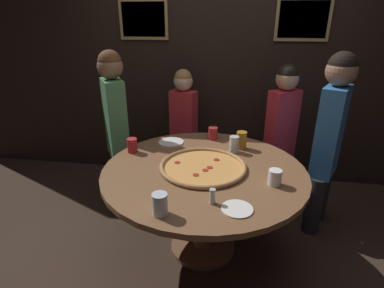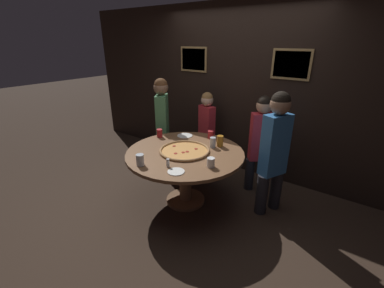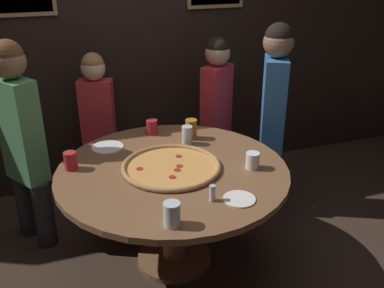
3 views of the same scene
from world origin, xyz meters
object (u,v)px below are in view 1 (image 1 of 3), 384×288
object	(u,v)px
dining_table	(204,185)
white_plate_far_back	(171,142)
drink_cup_far_left	(213,133)
drink_cup_by_shaker	(275,177)
giant_pizza	(203,167)
condiment_shaker	(212,196)
diner_centre_back	(329,136)
diner_far_right	(281,128)
diner_far_left	(116,122)
drink_cup_front_edge	(160,204)
drink_cup_centre_back	(132,145)
diner_side_left	(184,122)
white_plate_left_side	(237,209)
drink_cup_beside_pizza	(234,144)
drink_cup_near_left	(241,140)

from	to	relation	value
dining_table	white_plate_far_back	size ratio (longest dim) A/B	6.62
drink_cup_far_left	white_plate_far_back	bearing A→B (deg)	-159.38
drink_cup_by_shaker	drink_cup_far_left	world-z (taller)	drink_cup_far_left
giant_pizza	drink_cup_by_shaker	size ratio (longest dim) A/B	5.97
giant_pizza	condiment_shaker	size ratio (longest dim) A/B	6.62
dining_table	diner_centre_back	distance (m)	1.12
white_plate_far_back	condiment_shaker	bearing A→B (deg)	-63.50
giant_pizza	drink_cup_far_left	xyz separation A→B (m)	(0.02, 0.59, 0.04)
giant_pizza	diner_far_right	distance (m)	1.09
white_plate_far_back	diner_far_left	distance (m)	0.59
drink_cup_front_edge	drink_cup_far_left	xyz separation A→B (m)	(0.19, 1.18, -0.01)
drink_cup_centre_back	diner_far_left	bearing A→B (deg)	126.82
drink_cup_centre_back	drink_cup_front_edge	world-z (taller)	drink_cup_front_edge
white_plate_far_back	diner_side_left	distance (m)	0.58
dining_table	diner_side_left	xyz separation A→B (m)	(-0.34, 1.03, 0.14)
white_plate_far_back	diner_far_right	bearing A→B (deg)	22.48
drink_cup_centre_back	white_plate_far_back	xyz separation A→B (m)	(0.27, 0.25, -0.05)
diner_side_left	diner_far_left	world-z (taller)	diner_far_left
drink_cup_by_shaker	drink_cup_centre_back	world-z (taller)	drink_cup_centre_back
diner_far_left	diner_side_left	bearing A→B (deg)	-85.48
drink_cup_centre_back	giant_pizza	bearing A→B (deg)	-18.39
white_plate_left_side	diner_far_left	world-z (taller)	diner_far_left
drink_cup_centre_back	diner_far_left	distance (m)	0.49
drink_cup_centre_back	diner_centre_back	distance (m)	1.62
drink_cup_front_edge	drink_cup_beside_pizza	bearing A→B (deg)	67.19
drink_cup_beside_pizza	dining_table	bearing A→B (deg)	-122.45
drink_cup_by_shaker	condiment_shaker	size ratio (longest dim) A/B	1.11
drink_cup_front_edge	diner_far_left	world-z (taller)	diner_far_left
drink_cup_near_left	diner_side_left	world-z (taller)	diner_side_left
diner_far_left	diner_far_right	size ratio (longest dim) A/B	1.09
drink_cup_beside_pizza	white_plate_far_back	distance (m)	0.57
drink_cup_centre_back	drink_cup_front_edge	distance (m)	0.91
drink_cup_front_edge	dining_table	bearing A→B (deg)	73.20
drink_cup_centre_back	diner_side_left	xyz separation A→B (m)	(0.28, 0.83, -0.06)
condiment_shaker	diner_far_right	xyz separation A→B (m)	(0.55, 1.31, -0.00)
giant_pizza	drink_cup_near_left	bearing A→B (deg)	56.24
drink_cup_centre_back	condiment_shaker	distance (m)	0.96
dining_table	drink_cup_by_shaker	distance (m)	0.55
drink_cup_near_left	diner_centre_back	size ratio (longest dim) A/B	0.10
drink_cup_far_left	drink_cup_centre_back	bearing A→B (deg)	-148.43
diner_side_left	drink_cup_front_edge	bearing A→B (deg)	113.64
drink_cup_far_left	white_plate_left_side	world-z (taller)	drink_cup_far_left
dining_table	giant_pizza	bearing A→B (deg)	-170.14
drink_cup_centre_back	diner_centre_back	bearing A→B (deg)	9.62
dining_table	white_plate_far_back	world-z (taller)	white_plate_far_back
white_plate_left_side	drink_cup_front_edge	bearing A→B (deg)	-165.43
drink_cup_front_edge	diner_centre_back	xyz separation A→B (m)	(1.16, 1.07, 0.07)
drink_cup_centre_back	condiment_shaker	size ratio (longest dim) A/B	1.22
dining_table	drink_cup_near_left	size ratio (longest dim) A/B	10.16
drink_cup_far_left	diner_far_right	size ratio (longest dim) A/B	0.08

